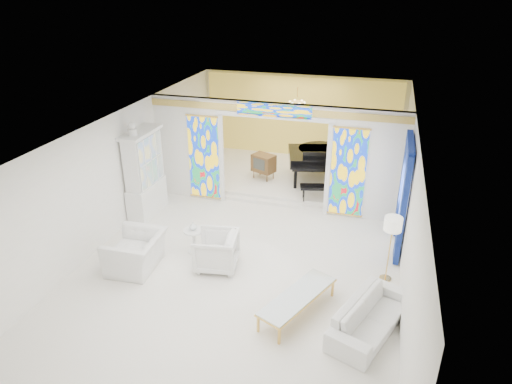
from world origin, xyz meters
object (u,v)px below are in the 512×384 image
(armchair_left, at_px, (136,252))
(sofa, at_px, (371,316))
(armchair_right, at_px, (216,251))
(coffee_table, at_px, (298,297))
(grand_piano, at_px, (317,156))
(china_cabinet, at_px, (145,174))
(tv_console, at_px, (264,163))

(armchair_left, xyz_separation_m, sofa, (5.15, -0.62, -0.10))
(armchair_right, distance_m, coffee_table, 2.32)
(armchair_right, distance_m, grand_piano, 5.46)
(armchair_right, height_order, coffee_table, armchair_right)
(china_cabinet, distance_m, grand_piano, 5.30)
(tv_console, bearing_deg, coffee_table, -46.19)
(sofa, height_order, coffee_table, sofa)
(sofa, bearing_deg, armchair_right, 93.08)
(coffee_table, height_order, tv_console, tv_console)
(armchair_right, height_order, tv_console, tv_console)
(china_cabinet, distance_m, tv_console, 3.84)
(sofa, bearing_deg, grand_piano, 39.26)
(armchair_right, xyz_separation_m, coffee_table, (2.06, -1.06, -0.03))
(china_cabinet, bearing_deg, tv_console, 48.32)
(armchair_right, relative_size, tv_console, 1.15)
(armchair_right, relative_size, coffee_table, 0.47)
(grand_piano, bearing_deg, armchair_left, -132.46)
(armchair_left, distance_m, tv_console, 5.51)
(armchair_left, relative_size, grand_piano, 0.41)
(coffee_table, relative_size, tv_console, 2.46)
(sofa, height_order, tv_console, tv_console)
(tv_console, bearing_deg, armchair_right, -65.03)
(china_cabinet, bearing_deg, sofa, -26.43)
(armchair_left, height_order, sofa, armchair_left)
(armchair_right, distance_m, sofa, 3.63)
(tv_console, bearing_deg, sofa, -35.78)
(sofa, bearing_deg, china_cabinet, 85.03)
(armchair_left, xyz_separation_m, armchair_right, (1.71, 0.52, 0.02))
(china_cabinet, height_order, armchair_right, china_cabinet)
(armchair_right, relative_size, sofa, 0.45)
(china_cabinet, height_order, armchair_left, china_cabinet)
(armchair_left, xyz_separation_m, coffee_table, (3.77, -0.54, -0.01))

